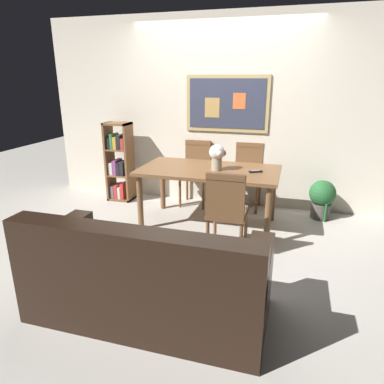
{
  "coord_description": "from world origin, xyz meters",
  "views": [
    {
      "loc": [
        1.01,
        -3.62,
        1.78
      ],
      "look_at": [
        0.04,
        -0.33,
        0.65
      ],
      "focal_mm": 32.77,
      "sensor_mm": 36.0,
      "label": 1
    }
  ],
  "objects_px": {
    "bookshelf": "(119,164)",
    "potted_ivy": "(322,198)",
    "dining_chair_far_right": "(248,170)",
    "dining_chair_far_left": "(196,167)",
    "dining_table": "(209,176)",
    "flower_vase": "(217,155)",
    "tv_remote": "(256,171)",
    "dining_chair_near_right": "(227,208)",
    "leather_couch": "(147,280)"
  },
  "relations": [
    {
      "from": "bookshelf",
      "to": "potted_ivy",
      "type": "relative_size",
      "value": 2.12
    },
    {
      "from": "dining_chair_far_right",
      "to": "dining_chair_far_left",
      "type": "bearing_deg",
      "value": -175.84
    },
    {
      "from": "dining_table",
      "to": "potted_ivy",
      "type": "xyz_separation_m",
      "value": [
        1.37,
        0.63,
        -0.36
      ]
    },
    {
      "from": "dining_chair_far_right",
      "to": "bookshelf",
      "type": "height_order",
      "value": "bookshelf"
    },
    {
      "from": "bookshelf",
      "to": "flower_vase",
      "type": "bearing_deg",
      "value": -20.31
    },
    {
      "from": "dining_table",
      "to": "potted_ivy",
      "type": "relative_size",
      "value": 3.06
    },
    {
      "from": "tv_remote",
      "to": "potted_ivy",
      "type": "bearing_deg",
      "value": 38.09
    },
    {
      "from": "dining_chair_far_left",
      "to": "flower_vase",
      "type": "distance_m",
      "value": 0.97
    },
    {
      "from": "dining_table",
      "to": "tv_remote",
      "type": "distance_m",
      "value": 0.57
    },
    {
      "from": "flower_vase",
      "to": "bookshelf",
      "type": "bearing_deg",
      "value": 159.69
    },
    {
      "from": "dining_chair_far_right",
      "to": "dining_chair_near_right",
      "type": "bearing_deg",
      "value": -89.94
    },
    {
      "from": "bookshelf",
      "to": "potted_ivy",
      "type": "height_order",
      "value": "bookshelf"
    },
    {
      "from": "bookshelf",
      "to": "tv_remote",
      "type": "bearing_deg",
      "value": -15.53
    },
    {
      "from": "dining_chair_far_left",
      "to": "tv_remote",
      "type": "height_order",
      "value": "dining_chair_far_left"
    },
    {
      "from": "leather_couch",
      "to": "potted_ivy",
      "type": "relative_size",
      "value": 3.3
    },
    {
      "from": "leather_couch",
      "to": "bookshelf",
      "type": "distance_m",
      "value": 2.87
    },
    {
      "from": "dining_chair_far_left",
      "to": "dining_chair_near_right",
      "type": "relative_size",
      "value": 1.0
    },
    {
      "from": "leather_couch",
      "to": "bookshelf",
      "type": "relative_size",
      "value": 1.55
    },
    {
      "from": "dining_chair_far_right",
      "to": "dining_chair_far_left",
      "type": "xyz_separation_m",
      "value": [
        -0.73,
        -0.05,
        0.0
      ]
    },
    {
      "from": "dining_chair_far_right",
      "to": "flower_vase",
      "type": "xyz_separation_m",
      "value": [
        -0.26,
        -0.82,
        0.37
      ]
    },
    {
      "from": "dining_table",
      "to": "dining_chair_far_left",
      "type": "height_order",
      "value": "dining_chair_far_left"
    },
    {
      "from": "potted_ivy",
      "to": "dining_chair_near_right",
      "type": "bearing_deg",
      "value": -125.99
    },
    {
      "from": "leather_couch",
      "to": "flower_vase",
      "type": "distance_m",
      "value": 1.94
    },
    {
      "from": "flower_vase",
      "to": "tv_remote",
      "type": "height_order",
      "value": "flower_vase"
    },
    {
      "from": "dining_chair_far_right",
      "to": "dining_chair_near_right",
      "type": "height_order",
      "value": "same"
    },
    {
      "from": "dining_chair_far_left",
      "to": "leather_couch",
      "type": "bearing_deg",
      "value": -82.39
    },
    {
      "from": "bookshelf",
      "to": "dining_chair_far_left",
      "type": "bearing_deg",
      "value": 8.33
    },
    {
      "from": "dining_chair_near_right",
      "to": "flower_vase",
      "type": "distance_m",
      "value": 0.85
    },
    {
      "from": "dining_chair_near_right",
      "to": "tv_remote",
      "type": "height_order",
      "value": "dining_chair_near_right"
    },
    {
      "from": "dining_table",
      "to": "dining_chair_near_right",
      "type": "relative_size",
      "value": 1.83
    },
    {
      "from": "dining_chair_far_right",
      "to": "leather_couch",
      "type": "relative_size",
      "value": 0.51
    },
    {
      "from": "potted_ivy",
      "to": "tv_remote",
      "type": "height_order",
      "value": "tv_remote"
    },
    {
      "from": "potted_ivy",
      "to": "flower_vase",
      "type": "relative_size",
      "value": 1.78
    },
    {
      "from": "dining_table",
      "to": "tv_remote",
      "type": "height_order",
      "value": "tv_remote"
    },
    {
      "from": "dining_table",
      "to": "bookshelf",
      "type": "height_order",
      "value": "bookshelf"
    },
    {
      "from": "dining_table",
      "to": "potted_ivy",
      "type": "bearing_deg",
      "value": 24.59
    },
    {
      "from": "dining_chair_far_left",
      "to": "dining_chair_near_right",
      "type": "distance_m",
      "value": 1.65
    },
    {
      "from": "tv_remote",
      "to": "dining_chair_near_right",
      "type": "bearing_deg",
      "value": -104.32
    },
    {
      "from": "dining_chair_far_right",
      "to": "flower_vase",
      "type": "bearing_deg",
      "value": -107.93
    },
    {
      "from": "dining_table",
      "to": "flower_vase",
      "type": "relative_size",
      "value": 5.44
    },
    {
      "from": "dining_chair_near_right",
      "to": "potted_ivy",
      "type": "relative_size",
      "value": 1.67
    },
    {
      "from": "flower_vase",
      "to": "tv_remote",
      "type": "xyz_separation_m",
      "value": [
        0.46,
        0.02,
        -0.17
      ]
    },
    {
      "from": "dining_chair_far_right",
      "to": "dining_chair_far_left",
      "type": "height_order",
      "value": "same"
    },
    {
      "from": "dining_table",
      "to": "dining_chair_far_left",
      "type": "xyz_separation_m",
      "value": [
        -0.37,
        0.73,
        -0.1
      ]
    },
    {
      "from": "dining_chair_near_right",
      "to": "flower_vase",
      "type": "xyz_separation_m",
      "value": [
        -0.27,
        0.72,
        0.37
      ]
    },
    {
      "from": "leather_couch",
      "to": "potted_ivy",
      "type": "xyz_separation_m",
      "value": [
        1.39,
        2.5,
        -0.03
      ]
    },
    {
      "from": "dining_chair_far_left",
      "to": "bookshelf",
      "type": "distance_m",
      "value": 1.15
    },
    {
      "from": "dining_chair_far_right",
      "to": "dining_chair_near_right",
      "type": "distance_m",
      "value": 1.54
    },
    {
      "from": "bookshelf",
      "to": "tv_remote",
      "type": "distance_m",
      "value": 2.15
    },
    {
      "from": "dining_chair_near_right",
      "to": "flower_vase",
      "type": "height_order",
      "value": "flower_vase"
    }
  ]
}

